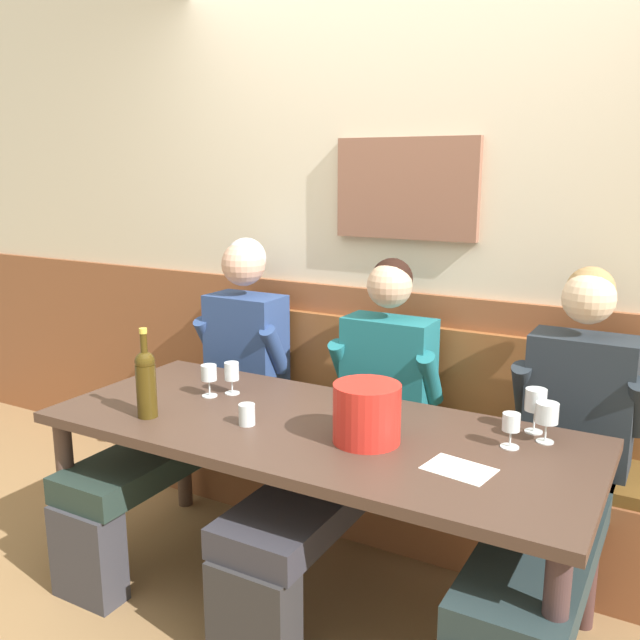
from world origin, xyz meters
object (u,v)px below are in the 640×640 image
(person_left_seat, at_px, (207,386))
(water_tumbler_right, at_px, (247,414))
(person_center_left_seat, at_px, (352,428))
(wall_bench, at_px, (386,468))
(wine_bottle_green_tall, at_px, (146,381))
(person_right_seat, at_px, (561,465))
(ice_bucket, at_px, (367,413))
(wine_glass_near_bucket, at_px, (209,374))
(wine_glass_mid_left, at_px, (511,424))
(dining_table, at_px, (314,445))
(wine_glass_mid_right, at_px, (536,402))
(wine_glass_center_rear, at_px, (232,372))
(wine_glass_by_bottle, at_px, (547,415))

(person_left_seat, height_order, water_tumbler_right, person_left_seat)
(water_tumbler_right, bearing_deg, person_center_left_seat, 61.59)
(wall_bench, relative_size, wine_bottle_green_tall, 6.71)
(wall_bench, relative_size, person_left_seat, 1.77)
(person_right_seat, height_order, wine_bottle_green_tall, person_right_seat)
(wall_bench, distance_m, ice_bucket, 0.93)
(ice_bucket, distance_m, wine_glass_near_bucket, 0.78)
(wine_glass_mid_left, bearing_deg, dining_table, -167.60)
(wine_glass_mid_right, relative_size, wine_glass_center_rear, 1.19)
(dining_table, xyz_separation_m, ice_bucket, (0.24, -0.04, 0.18))
(wine_glass_by_bottle, height_order, wine_glass_mid_left, wine_glass_by_bottle)
(wine_glass_by_bottle, xyz_separation_m, wine_glass_near_bucket, (-1.32, -0.19, -0.00))
(wine_glass_mid_left, relative_size, wine_glass_near_bucket, 0.90)
(dining_table, height_order, wine_glass_mid_left, wine_glass_mid_left)
(person_center_left_seat, bearing_deg, dining_table, -91.82)
(ice_bucket, height_order, wine_glass_mid_right, ice_bucket)
(ice_bucket, distance_m, wine_bottle_green_tall, 0.86)
(person_center_left_seat, distance_m, person_right_seat, 0.82)
(wine_bottle_green_tall, xyz_separation_m, wine_glass_center_rear, (0.12, 0.38, -0.05))
(person_left_seat, height_order, wine_glass_mid_right, person_left_seat)
(wall_bench, distance_m, person_center_left_seat, 0.50)
(person_center_left_seat, xyz_separation_m, water_tumbler_right, (-0.23, -0.42, 0.15))
(wall_bench, bearing_deg, wine_bottle_green_tall, -123.23)
(wall_bench, height_order, dining_table, wall_bench)
(person_right_seat, bearing_deg, person_center_left_seat, -178.94)
(wall_bench, xyz_separation_m, dining_table, (0.00, -0.68, 0.36))
(ice_bucket, relative_size, wine_glass_by_bottle, 1.65)
(person_right_seat, distance_m, wine_glass_mid_left, 0.29)
(wine_glass_center_rear, bearing_deg, wine_glass_by_bottle, 5.11)
(person_center_left_seat, distance_m, ice_bucket, 0.47)
(person_right_seat, height_order, ice_bucket, person_right_seat)
(ice_bucket, bearing_deg, wine_glass_center_rear, 165.48)
(dining_table, relative_size, person_left_seat, 1.54)
(person_right_seat, distance_m, wine_glass_by_bottle, 0.22)
(dining_table, xyz_separation_m, wine_glass_near_bucket, (-0.54, 0.07, 0.18))
(wall_bench, relative_size, person_center_left_seat, 1.84)
(wall_bench, distance_m, wine_glass_mid_right, 0.98)
(ice_bucket, height_order, water_tumbler_right, ice_bucket)
(wine_glass_near_bucket, xyz_separation_m, water_tumbler_right, (0.32, -0.19, -0.06))
(wine_glass_near_bucket, bearing_deg, person_left_seat, 130.72)
(wine_glass_by_bottle, bearing_deg, ice_bucket, -151.31)
(wine_glass_near_bucket, bearing_deg, wine_glass_by_bottle, 8.03)
(person_center_left_seat, height_order, ice_bucket, person_center_left_seat)
(wine_glass_center_rear, bearing_deg, water_tumbler_right, -44.95)
(person_left_seat, xyz_separation_m, ice_bucket, (1.01, -0.38, 0.17))
(wine_glass_by_bottle, distance_m, wine_glass_mid_left, 0.14)
(wine_bottle_green_tall, distance_m, wine_glass_mid_left, 1.34)
(person_center_left_seat, relative_size, wine_glass_mid_left, 10.42)
(wall_bench, relative_size, wine_glass_mid_right, 14.38)
(wine_glass_by_bottle, bearing_deg, wine_glass_mid_right, 126.28)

